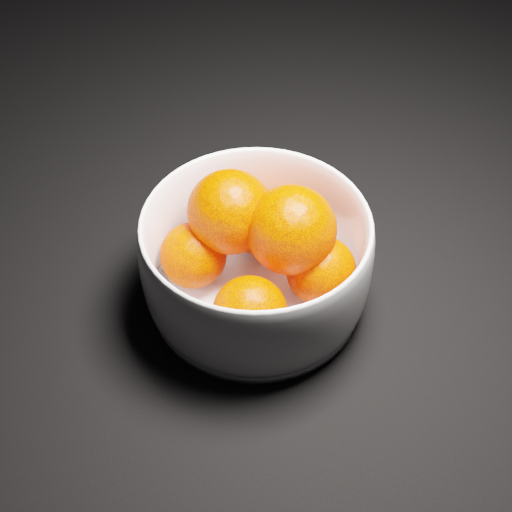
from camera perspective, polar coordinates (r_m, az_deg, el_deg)
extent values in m
cylinder|color=white|center=(0.62, 0.00, -2.94)|extent=(0.18, 0.18, 0.01)
sphere|color=#FF3400|center=(0.63, 0.33, 2.76)|extent=(0.06, 0.06, 0.06)
sphere|color=#FF3400|center=(0.61, -5.03, 0.06)|extent=(0.06, 0.06, 0.06)
sphere|color=#FF3400|center=(0.56, -0.50, -4.59)|extent=(0.06, 0.06, 0.06)
sphere|color=#FF3400|center=(0.60, 5.23, -1.18)|extent=(0.06, 0.06, 0.06)
sphere|color=#FF3400|center=(0.59, -2.10, 3.55)|extent=(0.07, 0.07, 0.07)
sphere|color=#FF3400|center=(0.58, 2.84, 2.09)|extent=(0.07, 0.07, 0.07)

